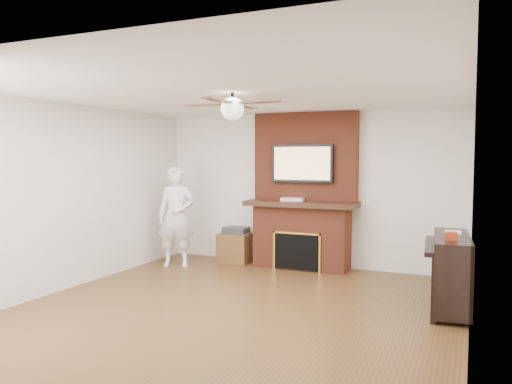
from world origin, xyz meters
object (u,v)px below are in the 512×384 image
at_px(person, 176,216).
at_px(piano, 451,270).
at_px(side_table, 236,246).
at_px(fireplace, 303,206).

height_order(person, piano, person).
xyz_separation_m(person, side_table, (0.75, 0.68, -0.54)).
bearing_deg(fireplace, side_table, -176.70).
xyz_separation_m(fireplace, side_table, (-1.16, -0.07, -0.72)).
bearing_deg(side_table, person, -140.07).
height_order(fireplace, piano, fireplace).
bearing_deg(fireplace, person, -158.74).
distance_m(person, side_table, 1.15).
bearing_deg(person, fireplace, -1.97).
bearing_deg(piano, person, 166.33).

